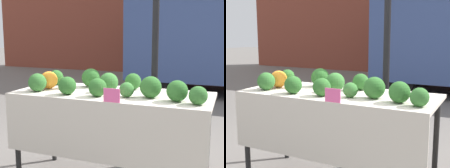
# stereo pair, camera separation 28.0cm
# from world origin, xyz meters

# --- Properties ---
(tent_pole) EXTENTS (0.07, 0.07, 2.41)m
(tent_pole) POSITION_xyz_m (0.23, 0.66, 1.21)
(tent_pole) COLOR black
(tent_pole) RESTS_ON ground_plane
(market_table) EXTENTS (1.77, 0.74, 0.90)m
(market_table) POSITION_xyz_m (0.00, -0.07, 0.77)
(market_table) COLOR beige
(market_table) RESTS_ON ground_plane
(orange_cauliflower) EXTENTS (0.17, 0.17, 0.17)m
(orange_cauliflower) POSITION_xyz_m (-0.65, -0.03, 0.98)
(orange_cauliflower) COLOR orange
(orange_cauliflower) RESTS_ON market_table
(romanesco_head) EXTENTS (0.13, 0.13, 0.11)m
(romanesco_head) POSITION_xyz_m (-0.52, 0.06, 0.95)
(romanesco_head) COLOR #93B238
(romanesco_head) RESTS_ON market_table
(broccoli_head_0) EXTENTS (0.16, 0.16, 0.16)m
(broccoli_head_0) POSITION_xyz_m (-0.34, -0.22, 0.98)
(broccoli_head_0) COLOR #2D6628
(broccoli_head_0) RESTS_ON market_table
(broccoli_head_1) EXTENTS (0.13, 0.13, 0.13)m
(broccoli_head_1) POSITION_xyz_m (0.19, -0.13, 0.96)
(broccoli_head_1) COLOR #387533
(broccoli_head_1) RESTS_ON market_table
(broccoli_head_2) EXTENTS (0.17, 0.17, 0.17)m
(broccoli_head_2) POSITION_xyz_m (0.61, -0.15, 0.98)
(broccoli_head_2) COLOR #2D6628
(broccoli_head_2) RESTS_ON market_table
(broccoli_head_3) EXTENTS (0.18, 0.18, 0.18)m
(broccoli_head_3) POSITION_xyz_m (-0.31, 0.21, 0.99)
(broccoli_head_3) COLOR #2D6628
(broccoli_head_3) RESTS_ON market_table
(broccoli_head_4) EXTENTS (0.16, 0.16, 0.16)m
(broccoli_head_4) POSITION_xyz_m (0.13, 0.22, 0.98)
(broccoli_head_4) COLOR #2D6628
(broccoli_head_4) RESTS_ON market_table
(broccoli_head_5) EXTENTS (0.18, 0.18, 0.18)m
(broccoli_head_5) POSITION_xyz_m (0.38, -0.08, 0.99)
(broccoli_head_5) COLOR #2D6628
(broccoli_head_5) RESTS_ON market_table
(broccoli_head_6) EXTENTS (0.17, 0.17, 0.17)m
(broccoli_head_6) POSITION_xyz_m (-0.66, -0.19, 0.98)
(broccoli_head_6) COLOR #336B2D
(broccoli_head_6) RESTS_ON market_table
(broccoli_head_7) EXTENTS (0.18, 0.18, 0.18)m
(broccoli_head_7) POSITION_xyz_m (-0.05, 0.03, 0.99)
(broccoli_head_7) COLOR #387533
(broccoli_head_7) RESTS_ON market_table
(broccoli_head_8) EXTENTS (0.14, 0.14, 0.14)m
(broccoli_head_8) POSITION_xyz_m (0.78, -0.20, 0.97)
(broccoli_head_8) COLOR #336B2D
(broccoli_head_8) RESTS_ON market_table
(broccoli_head_9) EXTENTS (0.15, 0.15, 0.15)m
(broccoli_head_9) POSITION_xyz_m (-0.70, 0.19, 0.97)
(broccoli_head_9) COLOR #2D6628
(broccoli_head_9) RESTS_ON market_table
(broccoli_head_10) EXTENTS (0.16, 0.16, 0.16)m
(broccoli_head_10) POSITION_xyz_m (-0.06, -0.20, 0.98)
(broccoli_head_10) COLOR #2D6628
(broccoli_head_10) RESTS_ON market_table
(price_sign) EXTENTS (0.14, 0.01, 0.11)m
(price_sign) POSITION_xyz_m (0.14, -0.36, 0.95)
(price_sign) COLOR #F45B9E
(price_sign) RESTS_ON market_table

